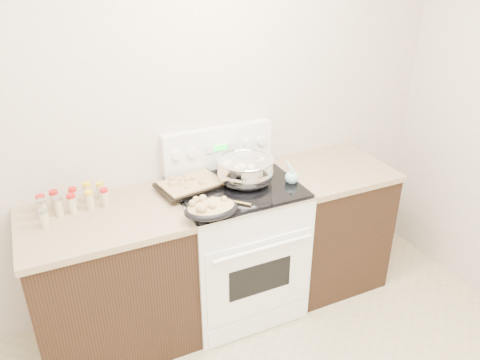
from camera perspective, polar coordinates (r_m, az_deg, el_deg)
room_shell at (r=1.33m, az=11.39°, el=0.17°), size 4.10×3.60×2.75m
counter_left at (r=3.00m, az=-15.33°, el=-11.80°), size 0.93×0.67×0.92m
counter_right at (r=3.50m, az=10.52°, el=-5.21°), size 0.73×0.67×0.92m
kitchen_range at (r=3.16m, az=-0.42°, el=-7.88°), size 0.78×0.73×1.22m
mixing_bowl at (r=2.92m, az=0.67°, el=1.19°), size 0.43×0.43×0.21m
roasting_pan at (r=2.58m, az=-3.60°, el=-3.46°), size 0.31×0.22×0.11m
baking_sheet at (r=2.91m, az=-6.15°, el=-0.47°), size 0.44×0.34×0.06m
wooden_spoon at (r=2.67m, az=-1.65°, el=-3.21°), size 0.19×0.19×0.04m
blue_ladle at (r=2.97m, az=6.28°, el=0.45°), size 0.14×0.27×0.11m
spice_jars at (r=2.83m, az=-20.02°, el=-2.49°), size 0.39×0.24×0.13m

